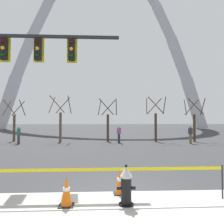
% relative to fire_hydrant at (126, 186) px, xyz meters
% --- Properties ---
extents(ground_plane, '(240.00, 240.00, 0.00)m').
position_rel_fire_hydrant_xyz_m(ground_plane, '(-0.05, 1.12, -0.47)').
color(ground_plane, '#333335').
extents(fire_hydrant, '(0.46, 0.48, 0.99)m').
position_rel_fire_hydrant_xyz_m(fire_hydrant, '(0.00, 0.00, 0.00)').
color(fire_hydrant, black).
rests_on(fire_hydrant, ground).
extents(caution_tape_barrier, '(6.04, 0.09, 0.89)m').
position_rel_fire_hydrant_xyz_m(caution_tape_barrier, '(-0.40, 0.30, 0.16)').
color(caution_tape_barrier, '#232326').
rests_on(caution_tape_barrier, ground).
extents(traffic_cone_by_hydrant, '(0.36, 0.36, 0.73)m').
position_rel_fire_hydrant_xyz_m(traffic_cone_by_hydrant, '(-0.08, 0.83, -0.11)').
color(traffic_cone_by_hydrant, black).
rests_on(traffic_cone_by_hydrant, ground).
extents(traffic_cone_mid_sidewalk, '(0.36, 0.36, 0.73)m').
position_rel_fire_hydrant_xyz_m(traffic_cone_mid_sidewalk, '(-1.45, 0.01, -0.11)').
color(traffic_cone_mid_sidewalk, black).
rests_on(traffic_cone_mid_sidewalk, ground).
extents(monument_arch, '(49.89, 2.15, 43.01)m').
position_rel_fire_hydrant_xyz_m(monument_arch, '(-0.05, 48.95, 18.48)').
color(monument_arch, '#B2B5BC').
rests_on(monument_arch, ground).
extents(tree_far_left, '(1.88, 1.89, 4.08)m').
position_rel_fire_hydrant_xyz_m(tree_far_left, '(-9.15, 17.69, 1.35)').
color(tree_far_left, brown).
rests_on(tree_far_left, ground).
extents(tree_left_mid, '(2.05, 2.06, 4.45)m').
position_rel_fire_hydrant_xyz_m(tree_left_mid, '(-4.52, 17.12, 1.51)').
color(tree_left_mid, brown).
rests_on(tree_left_mid, ground).
extents(tree_center_left, '(1.93, 1.94, 4.18)m').
position_rel_fire_hydrant_xyz_m(tree_center_left, '(0.11, 17.13, 1.39)').
color(tree_center_left, '#473323').
rests_on(tree_center_left, ground).
extents(tree_center_right, '(2.00, 2.01, 4.34)m').
position_rel_fire_hydrant_xyz_m(tree_center_right, '(4.75, 16.59, 1.46)').
color(tree_center_right, '#473323').
rests_on(tree_center_right, ground).
extents(tree_right_mid, '(1.93, 1.94, 4.18)m').
position_rel_fire_hydrant_xyz_m(tree_right_mid, '(8.48, 16.34, 1.39)').
color(tree_right_mid, '#473323').
rests_on(tree_right_mid, ground).
extents(pedestrian_walking_left, '(0.37, 0.39, 1.59)m').
position_rel_fire_hydrant_xyz_m(pedestrian_walking_left, '(-7.76, 14.97, 0.35)').
color(pedestrian_walking_left, '#38383D').
rests_on(pedestrian_walking_left, ground).
extents(pedestrian_standing_center, '(0.39, 0.38, 1.59)m').
position_rel_fire_hydrant_xyz_m(pedestrian_standing_center, '(7.35, 14.44, 0.35)').
color(pedestrian_standing_center, brown).
rests_on(pedestrian_standing_center, ground).
extents(pedestrian_walking_right, '(0.39, 0.30, 1.59)m').
position_rel_fire_hydrant_xyz_m(pedestrian_walking_right, '(1.09, 15.59, 0.35)').
color(pedestrian_walking_right, '#232847').
rests_on(pedestrian_walking_right, ground).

